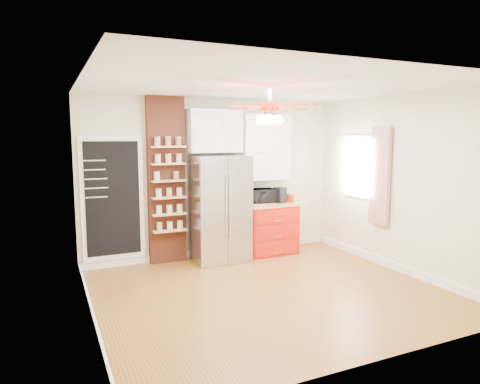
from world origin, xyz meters
name	(u,v)px	position (x,y,z in m)	size (l,w,h in m)	color
floor	(268,291)	(0.00, 0.00, 0.00)	(4.50, 4.50, 0.00)	brown
ceiling	(270,85)	(0.00, 0.00, 2.70)	(4.50, 4.50, 0.00)	white
wall_back	(214,178)	(0.00, 2.00, 1.35)	(4.50, 0.02, 2.70)	beige
wall_front	(378,218)	(0.00, -2.00, 1.35)	(4.50, 0.02, 2.70)	beige
wall_left	(86,203)	(-2.25, 0.00, 1.35)	(0.02, 4.00, 2.70)	beige
wall_right	(400,184)	(2.25, 0.00, 1.35)	(0.02, 4.00, 2.70)	beige
chalkboard	(113,199)	(-1.70, 1.96, 1.10)	(0.95, 0.05, 1.95)	white
brick_pillar	(166,181)	(-0.85, 1.92, 1.35)	(0.60, 0.16, 2.70)	brown
fridge	(219,209)	(-0.05, 1.63, 0.88)	(0.90, 0.70, 1.75)	silver
upper_glass_cabinet	(214,131)	(-0.05, 1.82, 2.15)	(0.90, 0.35, 0.70)	white
red_cabinet	(269,228)	(0.92, 1.68, 0.45)	(0.94, 0.64, 0.90)	red
upper_shelf_unit	(265,147)	(0.92, 1.85, 1.88)	(0.90, 0.30, 1.15)	white
window	(359,167)	(2.23, 0.90, 1.55)	(0.04, 0.75, 1.05)	white
curtain	(380,175)	(2.18, 0.35, 1.45)	(0.06, 0.40, 1.55)	#AC1D16
ceiling_fan	(270,108)	(0.00, 0.00, 2.42)	(1.40, 1.40, 0.44)	silver
toaster_oven	(262,196)	(0.83, 1.79, 1.02)	(0.44, 0.30, 0.24)	black
coffee_maker	(280,195)	(1.11, 1.63, 1.04)	(0.16, 0.19, 0.27)	black
canister_left	(292,199)	(1.29, 1.54, 0.97)	(0.09, 0.09, 0.14)	#AA2E09
canister_right	(288,198)	(1.29, 1.68, 0.97)	(0.10, 0.10, 0.14)	#BF380A
pantry_jar_oats	(157,176)	(-1.04, 1.78, 1.44)	(0.09, 0.09, 0.13)	#C3BB95
pantry_jar_beans	(176,176)	(-0.73, 1.78, 1.43)	(0.09, 0.09, 0.12)	brown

